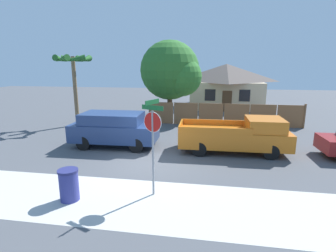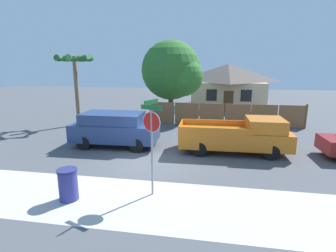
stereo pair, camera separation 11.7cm
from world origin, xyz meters
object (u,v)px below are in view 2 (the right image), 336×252
(oak_tree, at_px, (174,72))
(red_suv, at_px, (115,128))
(palm_tree, at_px, (75,65))
(stop_sign, at_px, (152,132))
(house, at_px, (227,85))
(trash_bin, at_px, (68,184))
(orange_pickup, at_px, (238,136))

(oak_tree, height_order, red_suv, oak_tree)
(palm_tree, relative_size, stop_sign, 1.55)
(palm_tree, bearing_deg, house, 44.49)
(house, xyz_separation_m, trash_bin, (-6.01, -21.57, -1.80))
(house, bearing_deg, palm_tree, -135.51)
(orange_pickup, relative_size, trash_bin, 5.14)
(red_suv, distance_m, stop_sign, 6.18)
(house, height_order, palm_tree, palm_tree)
(red_suv, bearing_deg, house, 65.76)
(palm_tree, relative_size, orange_pickup, 0.93)
(oak_tree, distance_m, orange_pickup, 9.19)
(palm_tree, height_order, trash_bin, palm_tree)
(orange_pickup, distance_m, trash_bin, 8.37)
(palm_tree, xyz_separation_m, trash_bin, (5.25, -10.50, -3.81))
(trash_bin, bearing_deg, orange_pickup, 45.15)
(palm_tree, height_order, stop_sign, palm_tree)
(house, bearing_deg, stop_sign, -99.26)
(red_suv, xyz_separation_m, trash_bin, (0.65, -5.92, -0.47))
(oak_tree, relative_size, red_suv, 1.36)
(palm_tree, bearing_deg, orange_pickup, -22.28)
(stop_sign, bearing_deg, palm_tree, 151.64)
(red_suv, height_order, trash_bin, red_suv)
(palm_tree, relative_size, red_suv, 1.10)
(oak_tree, distance_m, palm_tree, 7.31)
(orange_pickup, bearing_deg, palm_tree, 156.56)
(oak_tree, xyz_separation_m, red_suv, (-2.09, -7.47, -2.86))
(oak_tree, height_order, orange_pickup, oak_tree)
(oak_tree, bearing_deg, trash_bin, -96.15)
(palm_tree, bearing_deg, trash_bin, -63.41)
(palm_tree, distance_m, orange_pickup, 12.54)
(house, distance_m, stop_sign, 21.01)
(orange_pickup, bearing_deg, trash_bin, -136.01)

